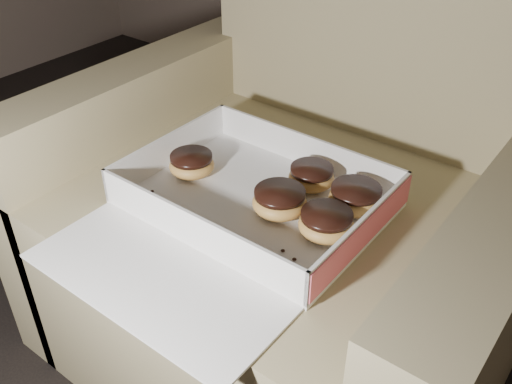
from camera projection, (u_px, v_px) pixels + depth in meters
name	position (u px, v px, depth m)	size (l,w,h in m)	color
armchair	(295.00, 226.00, 1.18)	(0.92, 0.77, 0.96)	#92835D
bakery_box	(242.00, 211.00, 0.99)	(0.44, 0.51, 0.07)	white
donut_a	(311.00, 176.00, 1.05)	(0.09, 0.09, 0.04)	#E9B651
donut_b	(356.00, 198.00, 0.99)	(0.09, 0.09, 0.05)	#E9B651
donut_c	(326.00, 223.00, 0.93)	(0.09, 0.09, 0.05)	#E9B651
donut_d	(280.00, 201.00, 0.98)	(0.10, 0.10, 0.05)	#E9B651
donut_e	(192.00, 164.00, 1.09)	(0.09, 0.09, 0.04)	#E9B651
crumb_a	(252.00, 266.00, 0.88)	(0.01, 0.01, 0.00)	black
crumb_b	(283.00, 251.00, 0.91)	(0.01, 0.01, 0.00)	black
crumb_c	(229.00, 238.00, 0.94)	(0.01, 0.01, 0.00)	black
crumb_d	(152.00, 191.00, 1.05)	(0.01, 0.01, 0.00)	black
crumb_e	(294.00, 259.00, 0.89)	(0.01, 0.01, 0.00)	black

